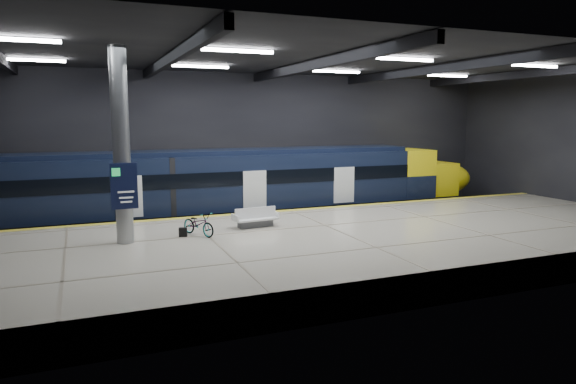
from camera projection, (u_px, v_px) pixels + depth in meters
ground at (315, 245)px, 22.49m from camera, size 30.00×30.00×0.00m
room_shell at (316, 114)px, 21.67m from camera, size 30.10×16.10×8.05m
platform at (342, 246)px, 20.12m from camera, size 30.00×11.00×1.10m
safety_strip at (291, 210)px, 24.85m from camera, size 30.00×0.40×0.01m
rails at (272, 220)px, 27.52m from camera, size 30.00×1.52×0.16m
train at (224, 186)px, 26.26m from camera, size 29.40×2.84×3.79m
bench at (255, 220)px, 21.02m from camera, size 1.89×0.91×0.81m
bicycle at (199, 224)px, 19.49m from camera, size 1.31×1.78×0.89m
pannier_bag at (183, 232)px, 19.30m from camera, size 0.34×0.26×0.35m
info_column at (121, 149)px, 17.93m from camera, size 0.90×0.78×6.90m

